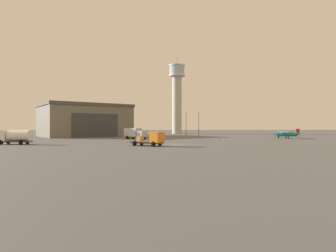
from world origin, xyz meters
TOP-DOWN VIEW (x-y plane):
  - ground_plane at (0.00, 0.00)m, footprint 400.00×400.00m
  - control_tower at (5.30, 76.85)m, footprint 7.78×7.78m
  - hangar at (-30.31, 45.99)m, footprint 36.80×34.91m
  - airplane_teal at (35.42, 27.05)m, footprint 7.75×9.89m
  - truck_box_silver at (-10.13, 23.04)m, footprint 6.84×5.92m
  - truck_flatbed_orange at (-4.69, -4.27)m, footprint 6.87×5.60m
  - truck_fuel_tanker_white at (-32.51, 1.23)m, footprint 6.93×3.84m
  - light_post_west at (10.50, 40.09)m, footprint 0.44×0.44m
  - light_post_east at (6.66, 46.02)m, footprint 0.44×0.44m
  - traffic_cone_near_left at (-10.63, 6.85)m, footprint 0.36×0.36m
  - traffic_cone_near_right at (11.95, 8.62)m, footprint 0.36×0.36m

SIDE VIEW (x-z plane):
  - ground_plane at x=0.00m, z-range 0.00..0.00m
  - traffic_cone_near_left at x=-10.63m, z-range 0.00..0.54m
  - traffic_cone_near_right at x=11.95m, z-range 0.00..0.69m
  - truck_flatbed_orange at x=-4.69m, z-range -0.04..2.60m
  - airplane_teal at x=35.42m, z-range -0.10..2.81m
  - truck_fuel_tanker_white at x=-32.51m, z-range 0.20..3.18m
  - truck_box_silver at x=-10.13m, z-range 0.15..3.28m
  - light_post_west at x=10.50m, z-range 0.84..9.84m
  - light_post_east at x=6.66m, z-range 0.84..10.11m
  - hangar at x=-30.31m, z-range 0.02..11.49m
  - control_tower at x=5.30m, z-range 0.85..37.58m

